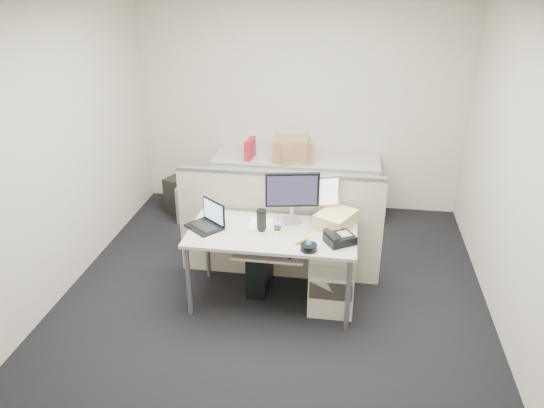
% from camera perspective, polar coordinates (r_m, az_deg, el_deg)
% --- Properties ---
extents(floor, '(4.00, 4.50, 0.01)m').
position_cam_1_polar(floor, '(5.11, 0.03, -10.32)').
color(floor, black).
rests_on(floor, ground).
extents(wall_back, '(4.00, 0.02, 2.70)m').
position_cam_1_polar(wall_back, '(6.60, 3.02, 10.92)').
color(wall_back, beige).
rests_on(wall_back, ground).
extents(wall_front, '(4.00, 0.02, 2.70)m').
position_cam_1_polar(wall_front, '(2.54, -7.88, -14.14)').
color(wall_front, beige).
rests_on(wall_front, ground).
extents(wall_left, '(0.02, 4.50, 2.70)m').
position_cam_1_polar(wall_left, '(5.14, -22.67, 4.93)').
color(wall_left, beige).
rests_on(wall_left, ground).
extents(wall_right, '(0.02, 4.50, 2.70)m').
position_cam_1_polar(wall_right, '(4.63, 25.34, 2.34)').
color(wall_right, beige).
rests_on(wall_right, ground).
extents(desk, '(1.50, 0.75, 0.73)m').
position_cam_1_polar(desk, '(4.75, 0.03, -3.70)').
color(desk, beige).
rests_on(desk, floor).
extents(keyboard_tray, '(0.62, 0.32, 0.02)m').
position_cam_1_polar(keyboard_tray, '(4.62, -0.31, -5.24)').
color(keyboard_tray, beige).
rests_on(keyboard_tray, desk).
extents(drawer_pedestal, '(0.40, 0.55, 0.65)m').
position_cam_1_polar(drawer_pedestal, '(4.93, 6.51, -7.34)').
color(drawer_pedestal, beige).
rests_on(drawer_pedestal, floor).
extents(cubicle_partition, '(2.00, 0.06, 1.10)m').
position_cam_1_polar(cubicle_partition, '(5.19, 0.77, -2.49)').
color(cubicle_partition, beige).
rests_on(cubicle_partition, floor).
extents(back_counter, '(2.00, 0.60, 0.72)m').
position_cam_1_polar(back_counter, '(6.61, 2.54, 1.90)').
color(back_counter, beige).
rests_on(back_counter, floor).
extents(monitor_main, '(0.51, 0.28, 0.49)m').
position_cam_1_polar(monitor_main, '(4.79, 2.19, 0.63)').
color(monitor_main, black).
rests_on(monitor_main, desk).
extents(monitor_small, '(0.38, 0.27, 0.43)m').
position_cam_1_polar(monitor_small, '(4.87, 5.24, 0.59)').
color(monitor_small, '#B7B7BC').
rests_on(monitor_small, desk).
extents(laptop, '(0.39, 0.38, 0.24)m').
position_cam_1_polar(laptop, '(4.77, -7.39, -1.32)').
color(laptop, black).
rests_on(laptop, desk).
extents(trackball, '(0.18, 0.18, 0.05)m').
position_cam_1_polar(trackball, '(4.43, 3.98, -4.68)').
color(trackball, black).
rests_on(trackball, desk).
extents(desk_phone, '(0.30, 0.28, 0.07)m').
position_cam_1_polar(desk_phone, '(4.56, 7.30, -3.75)').
color(desk_phone, black).
rests_on(desk_phone, desk).
extents(paper_stack, '(0.24, 0.29, 0.01)m').
position_cam_1_polar(paper_stack, '(4.84, -1.16, -2.19)').
color(paper_stack, white).
rests_on(paper_stack, desk).
extents(sticky_pad, '(0.09, 0.09, 0.01)m').
position_cam_1_polar(sticky_pad, '(4.71, 0.47, -2.97)').
color(sticky_pad, '#F9FF29').
rests_on(sticky_pad, desk).
extents(travel_mug, '(0.11, 0.11, 0.18)m').
position_cam_1_polar(travel_mug, '(4.71, -1.14, -1.81)').
color(travel_mug, black).
rests_on(travel_mug, desk).
extents(banana, '(0.13, 0.15, 0.04)m').
position_cam_1_polar(banana, '(4.55, 3.24, -3.92)').
color(banana, yellow).
rests_on(banana, desk).
extents(cellphone, '(0.06, 0.11, 0.01)m').
position_cam_1_polar(cellphone, '(4.76, 0.60, -2.68)').
color(cellphone, black).
rests_on(cellphone, desk).
extents(manila_folders, '(0.41, 0.45, 0.13)m').
position_cam_1_polar(manila_folders, '(4.83, 6.86, -1.64)').
color(manila_folders, '#F8D58D').
rests_on(manila_folders, desk).
extents(keyboard, '(0.42, 0.30, 0.02)m').
position_cam_1_polar(keyboard, '(4.63, 0.38, -4.81)').
color(keyboard, black).
rests_on(keyboard, keyboard_tray).
extents(pc_tower_desk, '(0.20, 0.46, 0.42)m').
position_cam_1_polar(pc_tower_desk, '(5.17, -1.29, -6.94)').
color(pc_tower_desk, black).
rests_on(pc_tower_desk, floor).
extents(pc_tower_spare_dark, '(0.38, 0.53, 0.46)m').
position_cam_1_polar(pc_tower_spare_dark, '(6.88, -9.64, 1.33)').
color(pc_tower_spare_dark, black).
rests_on(pc_tower_spare_dark, floor).
extents(pc_tower_spare_silver, '(0.22, 0.50, 0.45)m').
position_cam_1_polar(pc_tower_spare_silver, '(6.65, -8.98, 0.48)').
color(pc_tower_spare_silver, '#B7B7BC').
rests_on(pc_tower_spare_silver, floor).
extents(cardboard_box_left, '(0.42, 0.32, 0.31)m').
position_cam_1_polar(cardboard_box_left, '(6.32, 2.06, 5.81)').
color(cardboard_box_left, '#A9714E').
rests_on(cardboard_box_left, back_counter).
extents(cardboard_box_right, '(0.45, 0.39, 0.28)m').
position_cam_1_polar(cardboard_box_right, '(6.32, 2.58, 5.63)').
color(cardboard_box_right, '#A9714E').
rests_on(cardboard_box_right, back_counter).
extents(red_binder, '(0.09, 0.28, 0.26)m').
position_cam_1_polar(red_binder, '(6.42, -2.38, 5.87)').
color(red_binder, '#A41C30').
rests_on(red_binder, back_counter).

